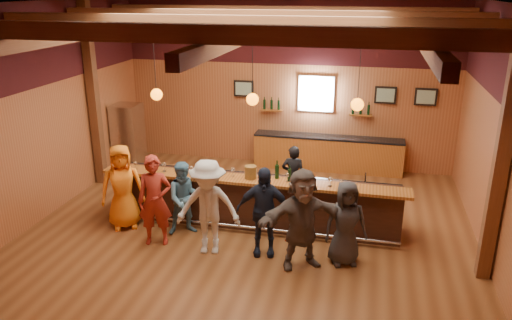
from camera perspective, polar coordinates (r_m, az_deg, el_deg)
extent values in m
plane|color=brown|center=(10.65, -0.37, -7.40)|extent=(9.00, 9.00, 0.00)
cube|color=brown|center=(13.67, 3.57, 8.59)|extent=(9.00, 0.04, 4.50)
cube|color=brown|center=(6.24, -9.06, -4.94)|extent=(9.00, 0.04, 4.50)
cube|color=brown|center=(11.71, -22.44, 5.35)|extent=(0.04, 8.00, 4.50)
cube|color=brown|center=(9.85, 26.00, 2.40)|extent=(0.04, 8.00, 4.50)
cube|color=brown|center=(9.51, -0.43, 17.60)|extent=(9.00, 8.00, 0.04)
cube|color=#380F10|center=(13.46, 3.69, 14.44)|extent=(9.00, 0.01, 1.70)
cube|color=#380F10|center=(11.48, -23.26, 12.13)|extent=(0.01, 8.00, 1.70)
cube|color=#380F10|center=(9.58, 27.12, 10.44)|extent=(0.01, 8.00, 1.70)
cube|color=#582F19|center=(12.85, -18.10, 6.99)|extent=(0.22, 0.22, 4.50)
cube|color=#582F19|center=(8.88, 26.34, 0.66)|extent=(0.22, 0.22, 4.50)
cube|color=#582F19|center=(6.65, -6.69, 14.13)|extent=(8.80, 0.20, 0.25)
cube|color=#582F19|center=(8.56, -2.06, 15.38)|extent=(8.80, 0.20, 0.25)
cube|color=#582F19|center=(10.50, 0.91, 16.12)|extent=(8.80, 0.20, 0.25)
cube|color=#582F19|center=(12.46, 2.95, 16.60)|extent=(8.80, 0.20, 0.25)
cube|color=#582F19|center=(10.65, -16.81, 14.03)|extent=(0.18, 7.80, 0.22)
cube|color=#582F19|center=(9.54, -0.42, 14.29)|extent=(0.18, 7.80, 0.22)
cube|color=#582F19|center=(9.31, 18.34, 13.23)|extent=(0.18, 7.80, 0.22)
cube|color=black|center=(10.42, -0.38, -4.82)|extent=(6.00, 0.60, 1.05)
cube|color=brown|center=(10.04, -0.62, -2.34)|extent=(6.30, 0.50, 0.06)
cube|color=black|center=(10.61, 0.10, -2.03)|extent=(6.00, 0.48, 0.05)
cube|color=black|center=(10.79, 0.10, -4.38)|extent=(6.00, 0.48, 0.90)
cube|color=silver|center=(10.39, 10.92, -3.14)|extent=(0.45, 0.40, 0.14)
cube|color=silver|center=(10.39, 13.68, -3.34)|extent=(0.45, 0.40, 0.14)
cylinder|color=silver|center=(10.21, -0.93, -7.68)|extent=(6.00, 0.06, 0.06)
cube|color=brown|center=(13.71, 8.17, 0.68)|extent=(4.00, 0.50, 0.90)
cube|color=black|center=(13.56, 8.26, 2.58)|extent=(4.00, 0.52, 0.05)
cube|color=silver|center=(13.55, 6.88, 7.54)|extent=(0.95, 0.08, 0.95)
cube|color=white|center=(13.50, 6.86, 7.50)|extent=(0.78, 0.01, 0.78)
cube|color=black|center=(13.88, -1.42, 8.17)|extent=(0.55, 0.04, 0.45)
cube|color=silver|center=(13.86, -1.44, 8.15)|extent=(0.45, 0.01, 0.35)
cube|color=black|center=(13.46, 14.58, 7.19)|extent=(0.55, 0.04, 0.45)
cube|color=silver|center=(13.43, 14.58, 7.17)|extent=(0.45, 0.01, 0.35)
cube|color=black|center=(13.52, 18.83, 6.84)|extent=(0.55, 0.04, 0.45)
cube|color=silver|center=(13.50, 18.84, 6.82)|extent=(0.45, 0.01, 0.35)
cube|color=brown|center=(13.77, 1.78, 5.72)|extent=(0.60, 0.18, 0.04)
cylinder|color=black|center=(13.77, 0.97, 6.38)|extent=(0.07, 0.07, 0.26)
cylinder|color=black|center=(13.73, 1.79, 6.33)|extent=(0.07, 0.07, 0.26)
cylinder|color=black|center=(13.70, 2.61, 6.29)|extent=(0.07, 0.07, 0.26)
cube|color=brown|center=(13.52, 11.84, 5.06)|extent=(0.60, 0.18, 0.04)
cylinder|color=black|center=(13.49, 11.03, 5.74)|extent=(0.07, 0.07, 0.26)
cylinder|color=black|center=(13.48, 11.88, 5.68)|extent=(0.07, 0.07, 0.26)
cylinder|color=black|center=(13.48, 12.73, 5.61)|extent=(0.07, 0.07, 0.26)
cylinder|color=black|center=(10.27, -11.53, 10.76)|extent=(0.01, 0.01, 1.25)
sphere|color=orange|center=(10.38, -11.30, 7.35)|extent=(0.24, 0.24, 0.24)
cylinder|color=black|center=(9.62, -0.41, 10.58)|extent=(0.01, 0.01, 1.25)
sphere|color=orange|center=(9.73, -0.40, 6.95)|extent=(0.24, 0.24, 0.24)
cylinder|color=black|center=(9.36, 11.76, 9.94)|extent=(0.01, 0.01, 1.25)
sphere|color=orange|center=(9.48, 11.50, 6.22)|extent=(0.24, 0.24, 0.24)
cube|color=silver|center=(13.98, -14.38, 2.57)|extent=(0.70, 0.70, 1.80)
imported|color=orange|center=(10.58, -15.03, -2.97)|extent=(1.04, 0.92, 1.78)
imported|color=maroon|center=(9.76, -11.48, -4.58)|extent=(0.74, 0.58, 1.80)
imported|color=teal|center=(10.10, -8.09, -4.36)|extent=(0.93, 0.86, 1.53)
imported|color=beige|center=(9.28, -5.47, -5.40)|extent=(1.28, 0.85, 1.84)
imported|color=#181E30|center=(9.21, 0.84, -5.89)|extent=(1.06, 0.58, 1.73)
imported|color=#514641|center=(8.83, 5.29, -6.71)|extent=(1.76, 1.29, 1.84)
imported|color=#2A2A2C|center=(9.08, 10.22, -7.14)|extent=(0.89, 0.72, 1.57)
imported|color=black|center=(11.23, 4.27, -1.92)|extent=(0.54, 0.36, 1.46)
cylinder|color=brown|center=(10.02, -0.61, -1.40)|extent=(0.24, 0.24, 0.26)
cylinder|color=black|center=(10.03, 2.41, -1.35)|extent=(0.08, 0.08, 0.28)
cylinder|color=black|center=(9.96, 2.43, -0.33)|extent=(0.03, 0.03, 0.10)
cylinder|color=black|center=(9.91, 3.85, -1.76)|extent=(0.07, 0.07, 0.24)
cylinder|color=black|center=(9.85, 3.87, -0.87)|extent=(0.02, 0.02, 0.08)
cylinder|color=silver|center=(10.85, -13.58, -1.03)|extent=(0.07, 0.07, 0.01)
cylinder|color=silver|center=(10.83, -13.60, -0.76)|extent=(0.01, 0.01, 0.10)
sphere|color=silver|center=(10.80, -13.63, -0.36)|extent=(0.08, 0.08, 0.08)
cylinder|color=silver|center=(10.61, -10.42, -1.26)|extent=(0.08, 0.08, 0.01)
cylinder|color=silver|center=(10.59, -10.44, -0.96)|extent=(0.01, 0.01, 0.11)
sphere|color=silver|center=(10.56, -10.47, -0.50)|extent=(0.09, 0.09, 0.09)
cylinder|color=silver|center=(10.45, -8.58, -1.48)|extent=(0.07, 0.07, 0.01)
cylinder|color=silver|center=(10.43, -8.60, -1.18)|extent=(0.01, 0.01, 0.11)
sphere|color=silver|center=(10.40, -8.62, -0.74)|extent=(0.08, 0.08, 0.08)
cylinder|color=silver|center=(10.37, -7.36, -1.59)|extent=(0.07, 0.07, 0.01)
cylinder|color=silver|center=(10.35, -7.37, -1.31)|extent=(0.01, 0.01, 0.10)
sphere|color=silver|center=(10.32, -7.39, -0.88)|extent=(0.08, 0.08, 0.08)
cylinder|color=silver|center=(10.17, -2.63, -1.86)|extent=(0.07, 0.07, 0.01)
cylinder|color=silver|center=(10.15, -2.63, -1.56)|extent=(0.01, 0.01, 0.11)
sphere|color=silver|center=(10.12, -2.64, -1.11)|extent=(0.08, 0.08, 0.08)
cylinder|color=silver|center=(9.91, 3.60, -2.46)|extent=(0.07, 0.07, 0.01)
cylinder|color=silver|center=(9.89, 3.60, -2.16)|extent=(0.01, 0.01, 0.10)
sphere|color=silver|center=(9.86, 3.61, -1.71)|extent=(0.08, 0.08, 0.08)
cylinder|color=silver|center=(9.77, 8.46, -2.97)|extent=(0.08, 0.08, 0.01)
cylinder|color=silver|center=(9.75, 8.48, -2.64)|extent=(0.01, 0.01, 0.11)
sphere|color=silver|center=(9.72, 8.50, -2.14)|extent=(0.09, 0.09, 0.09)
cylinder|color=silver|center=(9.71, 9.68, -3.20)|extent=(0.06, 0.06, 0.01)
cylinder|color=silver|center=(9.69, 9.69, -2.93)|extent=(0.01, 0.01, 0.09)
sphere|color=silver|center=(9.66, 9.72, -2.52)|extent=(0.07, 0.07, 0.07)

